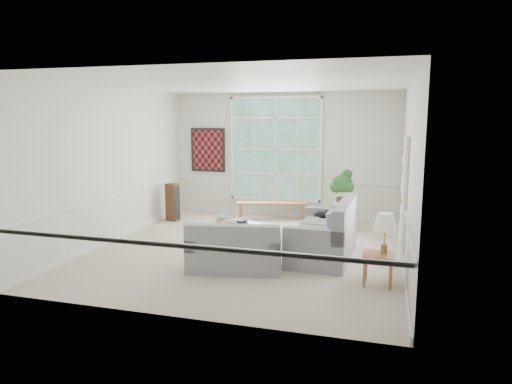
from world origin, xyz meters
TOP-DOWN VIEW (x-y plane):
  - floor at (0.00, 0.00)m, footprint 5.50×6.00m
  - ceiling at (0.00, 0.00)m, footprint 5.50×6.00m
  - wall_back at (0.00, 3.00)m, footprint 5.50×0.02m
  - wall_front at (0.00, -3.00)m, footprint 5.50×0.02m
  - wall_left at (-2.75, 0.00)m, footprint 0.02×6.00m
  - wall_right at (2.75, 0.00)m, footprint 0.02×6.00m
  - window_back at (-0.20, 2.96)m, footprint 2.30×0.08m
  - entry_door at (2.71, 0.60)m, footprint 0.08×0.90m
  - door_sidelight at (2.71, -0.03)m, footprint 0.08×0.26m
  - wall_art at (-1.95, 2.95)m, footprint 0.90×0.06m
  - wall_frame_near at (2.71, 1.75)m, footprint 0.04×0.26m
  - wall_frame_far at (2.71, 2.15)m, footprint 0.04×0.26m
  - loveseat_right at (1.38, -0.06)m, footprint 1.03×1.90m
  - loveseat_front at (0.12, -1.11)m, footprint 1.58×1.03m
  - coffee_table at (-0.22, 0.49)m, footprint 1.12×0.83m
  - pewter_bowl at (-0.29, 0.55)m, footprint 0.45×0.45m
  - window_bench at (-0.19, 2.65)m, footprint 1.74×0.77m
  - end_table at (1.53, 2.10)m, footprint 0.64×0.64m
  - houseplant at (1.49, 2.12)m, footprint 0.68×0.68m
  - side_table at (2.34, -1.17)m, footprint 0.46×0.46m
  - table_lamp at (2.41, -1.12)m, footprint 0.42×0.42m
  - pet_bed at (-1.21, 2.19)m, footprint 0.54×0.54m
  - floor_speaker at (-2.40, 1.81)m, footprint 0.31×0.27m
  - cat at (1.29, 0.60)m, footprint 0.40×0.32m

SIDE VIEW (x-z plane):
  - floor at x=0.00m, z-range -0.01..0.00m
  - pet_bed at x=-1.21m, z-range 0.00..0.13m
  - coffee_table at x=-0.22m, z-range 0.00..0.37m
  - window_bench at x=-0.19m, z-range 0.00..0.40m
  - side_table at x=2.34m, z-range 0.00..0.46m
  - end_table at x=1.53m, z-range 0.00..0.48m
  - loveseat_front at x=0.12m, z-range 0.00..0.79m
  - pewter_bowl at x=-0.29m, z-range 0.37..0.45m
  - floor_speaker at x=-2.40m, z-range 0.00..0.88m
  - loveseat_right at x=1.38m, z-range 0.00..1.01m
  - cat at x=1.29m, z-range 0.52..0.68m
  - table_lamp at x=2.41m, z-range 0.46..1.05m
  - houseplant at x=1.49m, z-range 0.48..1.31m
  - entry_door at x=2.71m, z-range 0.00..2.10m
  - door_sidelight at x=2.71m, z-range 0.20..2.10m
  - wall_back at x=0.00m, z-range 0.00..3.00m
  - wall_front at x=0.00m, z-range 0.00..3.00m
  - wall_left at x=-2.75m, z-range 0.00..3.00m
  - wall_right at x=2.75m, z-range 0.00..3.00m
  - wall_frame_near at x=2.71m, z-range 1.39..1.71m
  - wall_frame_far at x=2.71m, z-range 1.39..1.71m
  - wall_art at x=-1.95m, z-range 1.05..2.15m
  - window_back at x=-0.20m, z-range 0.45..2.85m
  - ceiling at x=0.00m, z-range 2.99..3.01m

